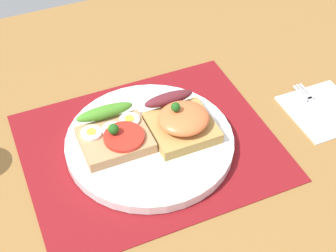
% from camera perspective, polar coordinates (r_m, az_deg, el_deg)
% --- Properties ---
extents(ground_plane, '(1.20, 0.90, 0.03)m').
position_cam_1_polar(ground_plane, '(0.77, -2.04, -3.23)').
color(ground_plane, olive).
extents(placemat, '(0.37, 0.31, 0.00)m').
position_cam_1_polar(placemat, '(0.76, -2.07, -2.35)').
color(placemat, maroon).
rests_on(placemat, ground_plane).
extents(plate, '(0.25, 0.25, 0.02)m').
position_cam_1_polar(plate, '(0.76, -2.09, -1.86)').
color(plate, white).
rests_on(plate, placemat).
extents(sandwich_egg_tomato, '(0.10, 0.10, 0.04)m').
position_cam_1_polar(sandwich_egg_tomato, '(0.74, -6.14, -0.91)').
color(sandwich_egg_tomato, tan).
rests_on(sandwich_egg_tomato, plate).
extents(sandwich_salmon, '(0.09, 0.11, 0.06)m').
position_cam_1_polar(sandwich_salmon, '(0.75, 1.50, 0.62)').
color(sandwich_salmon, '#B48C49').
rests_on(sandwich_salmon, plate).
extents(napkin, '(0.11, 0.12, 0.01)m').
position_cam_1_polar(napkin, '(0.86, 17.26, 1.74)').
color(napkin, white).
rests_on(napkin, ground_plane).
extents(fork, '(0.02, 0.14, 0.00)m').
position_cam_1_polar(fork, '(0.85, 16.81, 1.93)').
color(fork, '#B7B7BC').
rests_on(fork, napkin).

